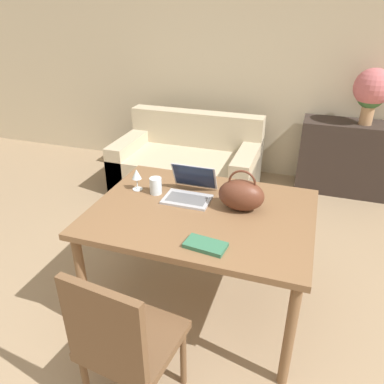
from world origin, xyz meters
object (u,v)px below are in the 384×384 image
at_px(drinking_glass, 156,186).
at_px(handbag, 241,195).
at_px(flower_vase, 372,91).
at_px(chair, 123,340).
at_px(couch, 188,165).
at_px(wine_glass, 137,175).
at_px(laptop, 190,188).

distance_m(drinking_glass, handbag, 0.60).
distance_m(handbag, flower_vase, 2.30).
bearing_deg(flower_vase, handbag, -112.67).
relative_size(chair, drinking_glass, 8.26).
bearing_deg(couch, handbag, -60.74).
bearing_deg(wine_glass, flower_vase, 51.75).
height_order(chair, flower_vase, flower_vase).
xyz_separation_m(chair, wine_glass, (-0.40, 1.02, 0.36)).
relative_size(chair, laptop, 3.05).
xyz_separation_m(couch, flower_vase, (1.81, 0.45, 0.87)).
xyz_separation_m(couch, laptop, (0.57, -1.59, 0.55)).
xyz_separation_m(handbag, flower_vase, (0.88, 2.11, 0.27)).
distance_m(laptop, drinking_glass, 0.24).
height_order(laptop, handbag, handbag).
bearing_deg(flower_vase, laptop, -121.40).
xyz_separation_m(chair, flower_vase, (1.23, 3.09, 0.63)).
relative_size(couch, wine_glass, 10.11).
distance_m(couch, laptop, 1.77).
bearing_deg(handbag, couch, 119.26).
xyz_separation_m(couch, handbag, (0.93, -1.66, 0.60)).
distance_m(chair, drinking_glass, 1.09).
height_order(chair, couch, chair).
distance_m(drinking_glass, flower_vase, 2.57).
bearing_deg(couch, drinking_glass, -78.63).
bearing_deg(handbag, wine_glass, 176.86).
bearing_deg(laptop, chair, -89.17).
distance_m(couch, wine_glass, 1.74).
distance_m(chair, couch, 2.72).
distance_m(laptop, handbag, 0.37).
bearing_deg(wine_glass, couch, 96.38).
height_order(laptop, flower_vase, flower_vase).
xyz_separation_m(chair, handbag, (0.35, 0.98, 0.36)).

